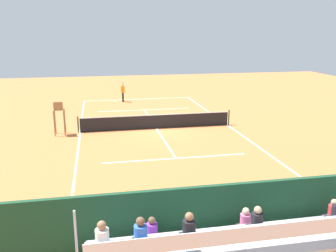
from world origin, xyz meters
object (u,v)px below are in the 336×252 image
(tennis_player, at_px, (123,91))
(tennis_ball_near, at_px, (137,109))
(tennis_racket, at_px, (115,102))
(courtside_bench, at_px, (319,206))
(tennis_ball_far, at_px, (106,105))
(tennis_net, at_px, (156,121))
(equipment_bag, at_px, (265,224))
(bleacher_stand, at_px, (248,240))
(umpire_chair, at_px, (59,114))

(tennis_player, xyz_separation_m, tennis_ball_near, (-0.89, 3.77, -0.98))
(tennis_racket, height_order, tennis_ball_near, tennis_ball_near)
(courtside_bench, relative_size, tennis_ball_far, 27.27)
(tennis_net, distance_m, tennis_ball_far, 9.20)
(courtside_bench, xyz_separation_m, tennis_ball_far, (6.51, -21.93, -0.53))
(tennis_player, height_order, tennis_ball_near, tennis_player)
(equipment_bag, xyz_separation_m, tennis_ball_near, (1.99, -19.63, -0.15))
(bleacher_stand, bearing_deg, tennis_player, -86.85)
(umpire_chair, xyz_separation_m, tennis_ball_far, (-3.11, -8.97, -1.28))
(tennis_racket, bearing_deg, equipment_bag, 98.68)
(tennis_player, bearing_deg, equipment_bag, 97.02)
(umpire_chair, distance_m, tennis_racket, 11.29)
(equipment_bag, relative_size, tennis_ball_far, 13.64)
(courtside_bench, distance_m, equipment_bag, 2.04)
(umpire_chair, bearing_deg, tennis_net, -177.09)
(courtside_bench, bearing_deg, tennis_ball_far, -73.46)
(bleacher_stand, xyz_separation_m, tennis_ball_far, (3.02, -24.03, -0.94))
(tennis_ball_near, bearing_deg, tennis_ball_far, -43.93)
(tennis_player, bearing_deg, courtside_bench, 101.85)
(tennis_player, relative_size, tennis_ball_far, 29.18)
(bleacher_stand, relative_size, tennis_ball_near, 137.27)
(tennis_ball_near, bearing_deg, tennis_player, -76.75)
(bleacher_stand, xyz_separation_m, tennis_racket, (2.11, -25.53, -0.96))
(tennis_net, distance_m, courtside_bench, 13.71)
(umpire_chair, bearing_deg, equipment_bag, 120.22)
(umpire_chair, distance_m, courtside_bench, 16.16)
(bleacher_stand, bearing_deg, equipment_bag, -126.90)
(bleacher_stand, xyz_separation_m, tennis_ball_near, (0.51, -21.61, -0.94))
(bleacher_stand, height_order, equipment_bag, bleacher_stand)
(umpire_chair, distance_m, tennis_ball_near, 8.73)
(tennis_racket, bearing_deg, umpire_chair, 68.97)
(bleacher_stand, distance_m, tennis_ball_far, 24.24)
(bleacher_stand, height_order, courtside_bench, bleacher_stand)
(tennis_racket, bearing_deg, bleacher_stand, 94.73)
(bleacher_stand, distance_m, umpire_chair, 16.27)
(bleacher_stand, bearing_deg, tennis_ball_near, -88.65)
(tennis_racket, bearing_deg, tennis_ball_far, 58.70)
(bleacher_stand, xyz_separation_m, umpire_chair, (6.14, -15.06, 0.34))
(tennis_player, relative_size, tennis_ball_near, 29.18)
(tennis_net, distance_m, umpire_chair, 6.26)
(umpire_chair, height_order, tennis_racket, umpire_chair)
(tennis_ball_near, bearing_deg, courtside_bench, 101.58)
(bleacher_stand, relative_size, equipment_bag, 10.07)
(tennis_net, distance_m, tennis_player, 10.12)
(tennis_player, distance_m, tennis_ball_far, 2.33)
(tennis_ball_near, bearing_deg, tennis_racket, -67.75)
(courtside_bench, distance_m, tennis_ball_near, 19.92)
(tennis_ball_far, bearing_deg, tennis_ball_near, 136.07)
(tennis_net, relative_size, equipment_bag, 11.44)
(courtside_bench, relative_size, equipment_bag, 2.00)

